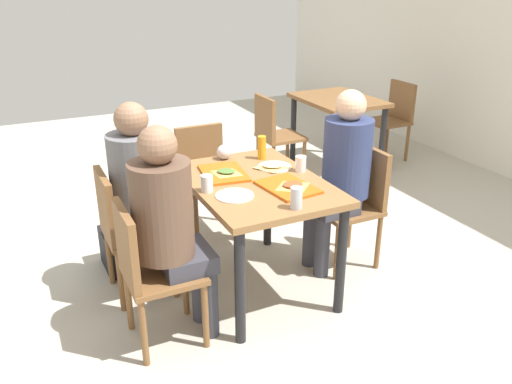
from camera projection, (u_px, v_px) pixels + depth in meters
name	position (u px, v px, depth m)	size (l,w,h in m)	color
ground_plane	(256.00, 286.00, 3.51)	(10.00, 10.00, 0.02)	#B2AD9E
main_table	(256.00, 197.00, 3.26)	(1.08, 0.78, 0.75)	olive
chair_near_left	(124.00, 226.00, 3.23)	(0.40, 0.40, 0.84)	brown
chair_near_right	(147.00, 267.00, 2.78)	(0.40, 0.40, 0.84)	brown
chair_far_side	(357.00, 198.00, 3.63)	(0.40, 0.40, 0.84)	brown
chair_left_end	(204.00, 172.00, 4.08)	(0.40, 0.40, 0.84)	brown
person_in_red	(143.00, 185.00, 3.19)	(0.32, 0.42, 1.25)	#383842
person_in_brown_jacket	(170.00, 220.00, 2.75)	(0.32, 0.42, 1.25)	#383842
person_far_side	(342.00, 167.00, 3.48)	(0.32, 0.42, 1.25)	#383842
tray_red_near	(224.00, 173.00, 3.32)	(0.36, 0.26, 0.02)	#D85914
tray_red_far	(288.00, 187.00, 3.10)	(0.36, 0.26, 0.02)	#D85914
paper_plate_center	(275.00, 167.00, 3.43)	(0.22, 0.22, 0.01)	white
paper_plate_near_edge	(235.00, 196.00, 3.00)	(0.22, 0.22, 0.01)	white
pizza_slice_a	(226.00, 172.00, 3.29)	(0.21, 0.21, 0.02)	tan
pizza_slice_b	(293.00, 185.00, 3.08)	(0.16, 0.18, 0.02)	tan
pizza_slice_c	(273.00, 166.00, 3.41)	(0.21, 0.23, 0.02)	#DBAD60
plastic_cup_a	(301.00, 164.00, 3.35)	(0.07, 0.07, 0.10)	white
plastic_cup_b	(207.00, 183.00, 3.04)	(0.07, 0.07, 0.10)	white
soda_can	(296.00, 198.00, 2.82)	(0.07, 0.07, 0.12)	#B7BCC6
condiment_bottle	(262.00, 148.00, 3.56)	(0.06, 0.06, 0.16)	orange
foil_bundle	(224.00, 152.00, 3.57)	(0.10, 0.10, 0.10)	silver
handbag	(115.00, 250.00, 3.65)	(0.32, 0.16, 0.28)	black
background_table	(338.00, 110.00, 5.36)	(0.90, 0.70, 0.75)	brown
background_chair_near	(274.00, 132.00, 5.12)	(0.40, 0.40, 0.84)	brown
background_chair_far	(393.00, 115.00, 5.71)	(0.40, 0.40, 0.84)	brown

